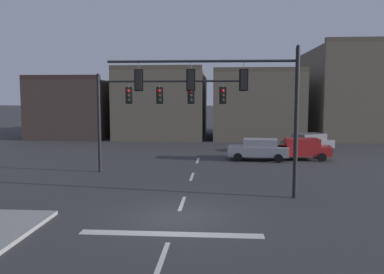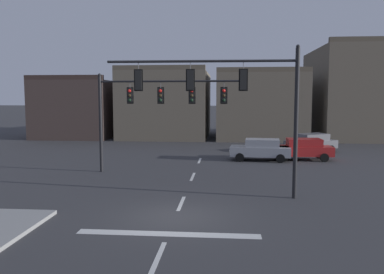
{
  "view_description": "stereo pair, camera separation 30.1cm",
  "coord_description": "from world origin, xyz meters",
  "px_view_note": "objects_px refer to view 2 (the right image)",
  "views": [
    {
      "loc": [
        1.69,
        -15.3,
        4.73
      ],
      "look_at": [
        0.24,
        4.77,
        2.7
      ],
      "focal_mm": 37.33,
      "sensor_mm": 36.0,
      "label": 1
    },
    {
      "loc": [
        1.99,
        -15.27,
        4.73
      ],
      "look_at": [
        0.24,
        4.77,
        2.7
      ],
      "focal_mm": 37.33,
      "sensor_mm": 36.0,
      "label": 2
    }
  ],
  "objects_px": {
    "signal_mast_far_side": "(151,102)",
    "car_lot_middle": "(261,149)",
    "car_lot_nearside": "(302,149)",
    "car_lot_farside": "(311,142)",
    "signal_mast_near_side": "(234,94)"
  },
  "relations": [
    {
      "from": "signal_mast_far_side",
      "to": "car_lot_middle",
      "type": "distance_m",
      "value": 9.74
    },
    {
      "from": "signal_mast_far_side",
      "to": "car_lot_farside",
      "type": "relative_size",
      "value": 1.9
    },
    {
      "from": "signal_mast_far_side",
      "to": "signal_mast_near_side",
      "type": "bearing_deg",
      "value": -48.39
    },
    {
      "from": "signal_mast_near_side",
      "to": "car_lot_farside",
      "type": "relative_size",
      "value": 1.88
    },
    {
      "from": "car_lot_middle",
      "to": "car_lot_farside",
      "type": "distance_m",
      "value": 6.65
    },
    {
      "from": "car_lot_nearside",
      "to": "signal_mast_near_side",
      "type": "bearing_deg",
      "value": -114.7
    },
    {
      "from": "car_lot_middle",
      "to": "car_lot_nearside",
      "type": "bearing_deg",
      "value": 10.1
    },
    {
      "from": "signal_mast_far_side",
      "to": "car_lot_nearside",
      "type": "height_order",
      "value": "signal_mast_far_side"
    },
    {
      "from": "signal_mast_far_side",
      "to": "car_lot_middle",
      "type": "xyz_separation_m",
      "value": [
        7.21,
        5.51,
        -3.56
      ]
    },
    {
      "from": "signal_mast_far_side",
      "to": "car_lot_nearside",
      "type": "distance_m",
      "value": 12.52
    },
    {
      "from": "car_lot_farside",
      "to": "signal_mast_near_side",
      "type": "bearing_deg",
      "value": -113.43
    },
    {
      "from": "signal_mast_near_side",
      "to": "car_lot_nearside",
      "type": "distance_m",
      "value": 13.48
    },
    {
      "from": "car_lot_farside",
      "to": "car_lot_nearside",
      "type": "bearing_deg",
      "value": -109.77
    },
    {
      "from": "signal_mast_near_side",
      "to": "signal_mast_far_side",
      "type": "height_order",
      "value": "signal_mast_near_side"
    },
    {
      "from": "signal_mast_near_side",
      "to": "car_lot_farside",
      "type": "height_order",
      "value": "signal_mast_near_side"
    }
  ]
}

